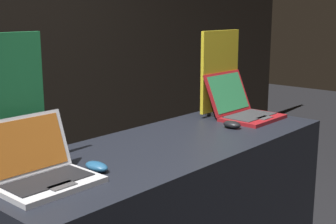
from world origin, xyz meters
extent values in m
cube|color=#B7B7BC|center=(-0.69, 0.27, 0.89)|extent=(0.34, 0.22, 0.02)
cube|color=black|center=(-0.69, 0.29, 0.90)|extent=(0.30, 0.15, 0.00)
cube|color=#3F3F42|center=(-0.69, 0.21, 0.90)|extent=(0.09, 0.05, 0.00)
cube|color=#B7B7BC|center=(-0.69, 0.42, 1.00)|extent=(0.34, 0.08, 0.21)
cube|color=#A5591E|center=(-0.69, 0.41, 1.00)|extent=(0.30, 0.07, 0.18)
ellipsoid|color=navy|center=(-0.47, 0.28, 0.90)|extent=(0.06, 0.11, 0.04)
cube|color=black|center=(-0.69, 0.55, 0.89)|extent=(0.19, 0.07, 0.02)
cube|color=#268C4C|center=(-0.69, 0.55, 1.15)|extent=(0.34, 0.02, 0.50)
cube|color=maroon|center=(0.68, 0.30, 0.89)|extent=(0.34, 0.25, 0.02)
cube|color=#2D2D30|center=(0.68, 0.32, 0.90)|extent=(0.30, 0.18, 0.00)
cube|color=#3F3F42|center=(0.68, 0.22, 0.90)|extent=(0.10, 0.06, 0.00)
cube|color=maroon|center=(0.68, 0.47, 1.01)|extent=(0.34, 0.11, 0.23)
cube|color=#2D7F4C|center=(0.68, 0.46, 1.02)|extent=(0.31, 0.09, 0.20)
ellipsoid|color=black|center=(0.44, 0.27, 0.90)|extent=(0.07, 0.10, 0.04)
cube|color=black|center=(0.68, 0.53, 0.89)|extent=(0.19, 0.07, 0.02)
cube|color=gold|center=(0.68, 0.53, 1.14)|extent=(0.34, 0.02, 0.47)
camera|label=1|loc=(-1.57, -1.06, 1.48)|focal=50.00mm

